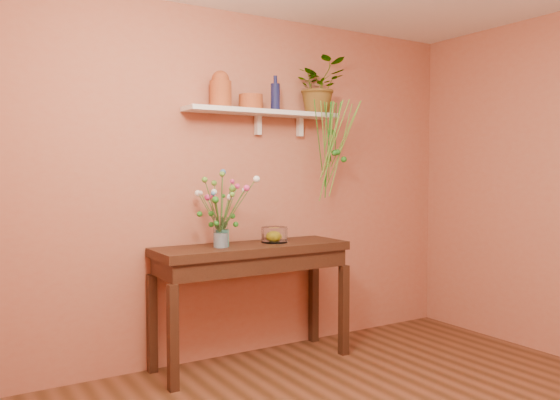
{
  "coord_description": "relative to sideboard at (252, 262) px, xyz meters",
  "views": [
    {
      "loc": [
        -2.18,
        -2.0,
        1.47
      ],
      "look_at": [
        0.0,
        1.55,
        1.25
      ],
      "focal_mm": 36.38,
      "sensor_mm": 36.0,
      "label": 1
    }
  ],
  "objects": [
    {
      "name": "terracotta_pot",
      "position": [
        0.06,
        0.12,
        1.22
      ],
      "size": [
        0.23,
        0.23,
        0.11
      ],
      "primitive_type": "cylinder",
      "rotation": [
        0.0,
        0.0,
        -0.3
      ],
      "color": "#A8471E",
      "rests_on": "wall_shelf"
    },
    {
      "name": "sideboard",
      "position": [
        0.0,
        0.0,
        0.0
      ],
      "size": [
        1.5,
        0.48,
        0.91
      ],
      "color": "#3D2315",
      "rests_on": "ground"
    },
    {
      "name": "carton",
      "position": [
        -0.24,
        -0.01,
        0.2
      ],
      "size": [
        0.07,
        0.06,
        0.13
      ],
      "primitive_type": "cube",
      "rotation": [
        0.0,
        0.0,
        0.21
      ],
      "color": "teal",
      "rests_on": "sideboard"
    },
    {
      "name": "bouquet",
      "position": [
        -0.27,
        -0.03,
        0.5
      ],
      "size": [
        0.39,
        0.44,
        0.46
      ],
      "color": "#386B28",
      "rests_on": "glass_vase"
    },
    {
      "name": "lemon",
      "position": [
        0.2,
        0.02,
        0.18
      ],
      "size": [
        0.09,
        0.09,
        0.09
      ],
      "primitive_type": "sphere",
      "color": "gold",
      "rests_on": "glass_bowl"
    },
    {
      "name": "wall_shelf",
      "position": [
        0.19,
        0.14,
        1.14
      ],
      "size": [
        1.3,
        0.24,
        0.19
      ],
      "color": "white",
      "rests_on": "room"
    },
    {
      "name": "room",
      "position": [
        0.13,
        -1.74,
        0.57
      ],
      "size": [
        4.04,
        4.04,
        2.7
      ],
      "color": "brown",
      "rests_on": "ground"
    },
    {
      "name": "glass_vase",
      "position": [
        -0.27,
        -0.02,
        0.23
      ],
      "size": [
        0.11,
        0.11,
        0.22
      ],
      "color": "white",
      "rests_on": "sideboard"
    },
    {
      "name": "blue_bottle",
      "position": [
        0.27,
        0.1,
        1.27
      ],
      "size": [
        0.1,
        0.1,
        0.27
      ],
      "color": "#141944",
      "rests_on": "wall_shelf"
    },
    {
      "name": "terracotta_jug",
      "position": [
        -0.19,
        0.14,
        1.29
      ],
      "size": [
        0.21,
        0.21,
        0.27
      ],
      "color": "#A8471E",
      "rests_on": "wall_shelf"
    },
    {
      "name": "plant_fronds",
      "position": [
        0.75,
        -0.02,
        0.91
      ],
      "size": [
        0.45,
        0.39,
        0.8
      ],
      "color": "#24701C",
      "rests_on": "wall_shelf"
    },
    {
      "name": "spider_plant",
      "position": [
        0.72,
        0.14,
        1.39
      ],
      "size": [
        0.48,
        0.44,
        0.46
      ],
      "primitive_type": "imported",
      "rotation": [
        0.0,
        0.0,
        -0.24
      ],
      "color": "#24701C",
      "rests_on": "wall_shelf"
    },
    {
      "name": "glass_bowl",
      "position": [
        0.21,
        0.02,
        0.19
      ],
      "size": [
        0.2,
        0.2,
        0.12
      ],
      "color": "white",
      "rests_on": "sideboard"
    }
  ]
}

